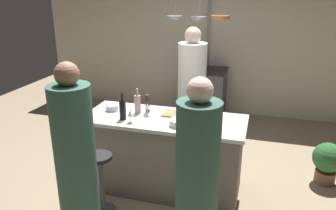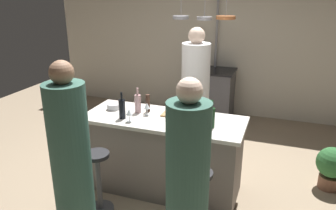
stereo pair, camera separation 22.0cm
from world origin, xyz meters
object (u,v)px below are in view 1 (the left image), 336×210
(potted_plant, at_px, (328,161))
(mixing_bowl_steel, at_px, (112,108))
(stove_range, at_px, (203,93))
(wine_glass_by_chef, at_px, (130,113))
(bar_stool_right, at_px, (204,199))
(guest_right, at_px, (197,184))
(mixing_bowl_ceramic, at_px, (178,123))
(guest_left, at_px, (76,163))
(chef, at_px, (191,98))
(wine_bottle_dark, at_px, (123,109))
(bar_stool_left, at_px, (101,181))
(wine_glass_near_right_guest, at_px, (147,107))
(cutting_board, at_px, (177,114))
(pepper_mill, at_px, (148,104))
(wine_bottle_red, at_px, (213,116))
(wine_bottle_rose, at_px, (138,104))

(potted_plant, height_order, mixing_bowl_steel, mixing_bowl_steel)
(stove_range, distance_m, wine_glass_by_chef, 2.76)
(bar_stool_right, height_order, guest_right, guest_right)
(guest_right, height_order, mixing_bowl_ceramic, guest_right)
(guest_right, distance_m, mixing_bowl_ceramic, 0.92)
(stove_range, relative_size, guest_left, 0.52)
(chef, bearing_deg, wine_bottle_dark, -114.70)
(guest_left, distance_m, mixing_bowl_ceramic, 1.11)
(stove_range, distance_m, bar_stool_left, 3.11)
(wine_glass_by_chef, bearing_deg, wine_bottle_dark, 151.01)
(guest_right, height_order, wine_glass_near_right_guest, guest_right)
(stove_range, bearing_deg, bar_stool_left, -99.15)
(guest_right, height_order, cutting_board, guest_right)
(cutting_board, height_order, wine_bottle_dark, wine_bottle_dark)
(pepper_mill, relative_size, mixing_bowl_steel, 1.44)
(cutting_board, height_order, pepper_mill, pepper_mill)
(chef, height_order, wine_glass_near_right_guest, chef)
(bar_stool_left, bearing_deg, pepper_mill, 70.62)
(pepper_mill, relative_size, wine_bottle_dark, 0.70)
(potted_plant, bearing_deg, bar_stool_left, -151.31)
(wine_bottle_red, bearing_deg, cutting_board, 154.15)
(wine_bottle_dark, bearing_deg, stove_range, 80.86)
(bar_stool_left, distance_m, bar_stool_right, 1.07)
(potted_plant, bearing_deg, wine_bottle_rose, -164.48)
(bar_stool_left, distance_m, guest_right, 1.20)
(stove_range, distance_m, guest_left, 3.51)
(bar_stool_left, relative_size, wine_bottle_red, 2.29)
(bar_stool_right, relative_size, wine_bottle_red, 2.29)
(wine_bottle_rose, bearing_deg, wine_bottle_dark, -111.26)
(wine_bottle_red, relative_size, mixing_bowl_ceramic, 1.66)
(stove_range, xyz_separation_m, cutting_board, (0.11, -2.32, 0.46))
(pepper_mill, bearing_deg, stove_range, 84.24)
(mixing_bowl_ceramic, bearing_deg, wine_bottle_dark, 179.45)
(wine_bottle_red, relative_size, mixing_bowl_steel, 2.03)
(wine_bottle_red, bearing_deg, bar_stool_left, -153.05)
(chef, relative_size, potted_plant, 3.44)
(guest_right, bearing_deg, wine_glass_by_chef, 139.12)
(chef, distance_m, wine_bottle_red, 1.16)
(chef, bearing_deg, stove_range, 93.78)
(wine_glass_by_chef, bearing_deg, cutting_board, 40.91)
(bar_stool_right, xyz_separation_m, guest_right, (-0.00, -0.37, 0.39))
(guest_right, xyz_separation_m, wine_bottle_dark, (-1.00, 0.83, 0.24))
(bar_stool_left, bearing_deg, cutting_board, 50.94)
(guest_left, relative_size, mixing_bowl_steel, 11.71)
(wine_bottle_red, height_order, wine_glass_near_right_guest, wine_bottle_red)
(stove_range, relative_size, chef, 0.50)
(guest_right, bearing_deg, guest_left, -179.43)
(pepper_mill, xyz_separation_m, wine_bottle_red, (0.79, -0.20, 0.01))
(guest_left, height_order, wine_bottle_dark, guest_left)
(bar_stool_right, xyz_separation_m, wine_bottle_rose, (-0.91, 0.68, 0.64))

